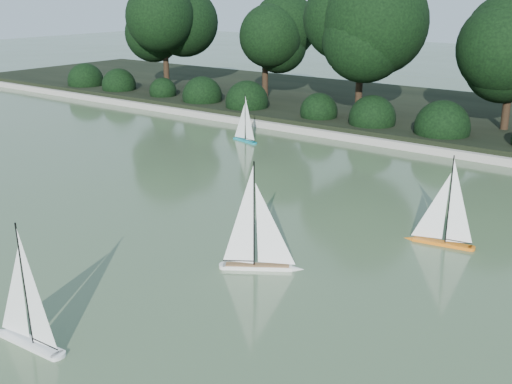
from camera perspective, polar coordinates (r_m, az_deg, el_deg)
ground at (r=8.82m, az=-8.12°, el=-8.10°), size 80.00×80.00×0.00m
pond_coping at (r=16.05m, az=15.19°, el=3.69°), size 40.00×0.35×0.18m
far_bank at (r=19.73m, az=19.69°, el=6.01°), size 40.00×8.00×0.30m
shrub_hedge at (r=16.79m, az=16.47°, el=5.45°), size 29.10×1.10×1.10m
sailboat_white_a at (r=7.74m, az=-19.95°, el=-10.91°), size 1.16×0.25×1.58m
sailboat_white_b at (r=9.09m, az=0.70°, el=-5.32°), size 1.10×0.80×1.67m
sailboat_orange at (r=10.35m, az=15.86°, el=-3.21°), size 1.12×0.34×1.52m
sailboat_teal at (r=16.69m, az=-1.16°, el=5.26°), size 0.97×0.36×1.32m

